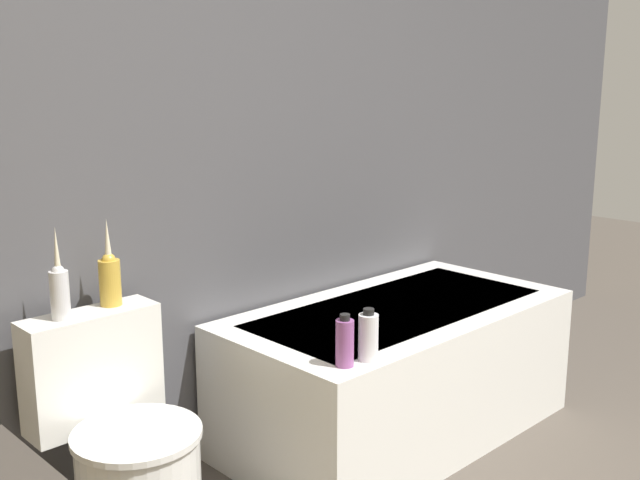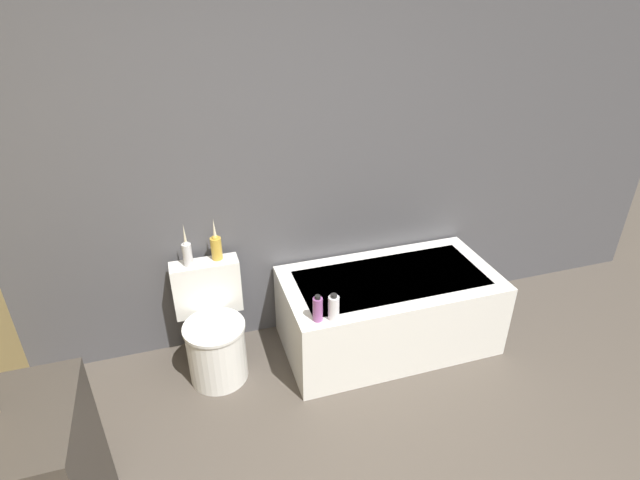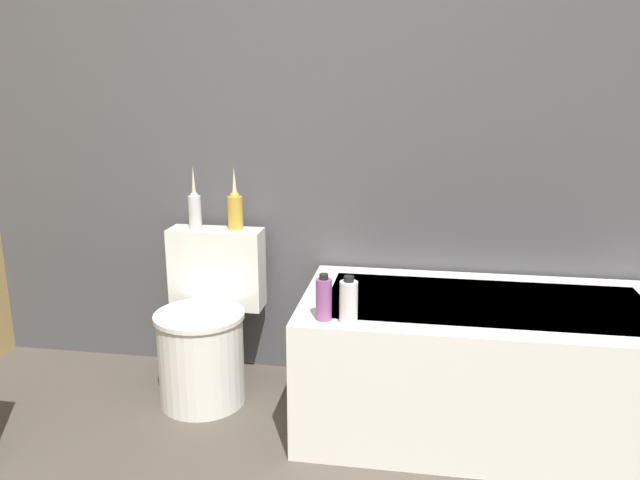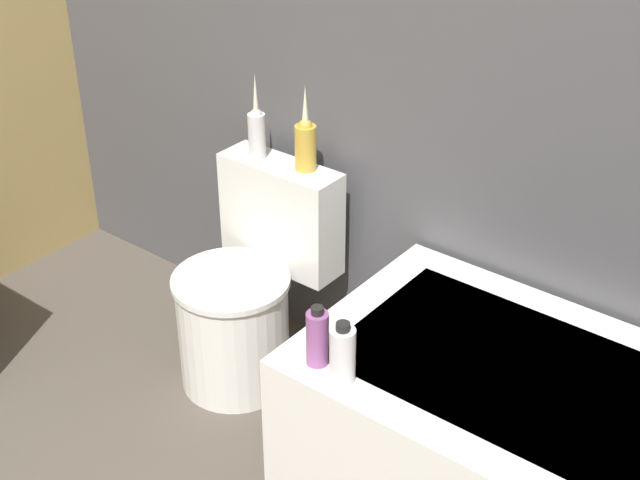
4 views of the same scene
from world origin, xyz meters
TOP-DOWN VIEW (x-y plane):
  - bathtub at (0.79, 1.79)m, footprint 1.43×0.74m
  - toilet at (-0.39, 1.87)m, footprint 0.43×0.52m
  - vase_gold at (-0.48, 2.04)m, footprint 0.06×0.06m
  - vase_silver at (-0.30, 2.07)m, footprint 0.07×0.07m
  - shampoo_bottle_tall at (0.19, 1.50)m, footprint 0.06×0.06m
  - shampoo_bottle_short at (0.28, 1.49)m, footprint 0.06×0.06m

SIDE VIEW (x-z plane):
  - bathtub at x=0.79m, z-range 0.00..0.54m
  - toilet at x=-0.39m, z-range -0.06..0.66m
  - shampoo_bottle_tall at x=0.19m, z-range 0.53..0.70m
  - shampoo_bottle_short at x=0.28m, z-range 0.53..0.70m
  - vase_silver at x=-0.30m, z-range 0.67..0.95m
  - vase_gold at x=-0.48m, z-range 0.67..0.95m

